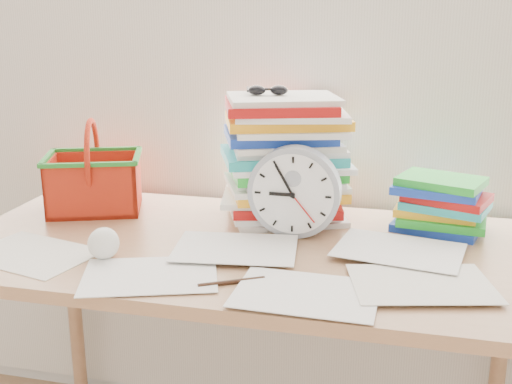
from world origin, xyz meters
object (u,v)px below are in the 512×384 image
(desk, at_px, (245,273))
(paper_stack, at_px, (284,158))
(clock, at_px, (294,192))
(book_stack, at_px, (441,205))
(basket, at_px, (93,166))

(desk, distance_m, paper_stack, 0.33)
(clock, relative_size, book_stack, 0.94)
(book_stack, bearing_deg, paper_stack, 177.56)
(paper_stack, height_order, book_stack, paper_stack)
(paper_stack, height_order, clock, paper_stack)
(desk, height_order, book_stack, book_stack)
(clock, bearing_deg, basket, 172.60)
(clock, height_order, basket, basket)
(book_stack, bearing_deg, clock, -161.01)
(basket, bearing_deg, book_stack, -17.29)
(desk, distance_m, book_stack, 0.52)
(clock, distance_m, basket, 0.58)
(desk, bearing_deg, basket, 161.30)
(paper_stack, distance_m, book_stack, 0.42)
(desk, relative_size, book_stack, 5.84)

